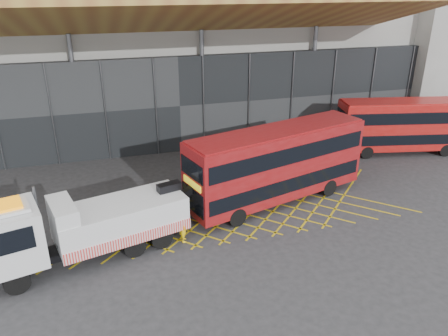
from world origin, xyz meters
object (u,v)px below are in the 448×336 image
object	(u,v)px
recovery_truck	(83,226)
bus_second	(406,124)
bus_towed	(277,162)
worker	(183,226)

from	to	relation	value
recovery_truck	bus_second	distance (m)	27.30
recovery_truck	bus_towed	bearing A→B (deg)	0.02
bus_towed	worker	xyz separation A→B (m)	(-6.82, -3.08, -1.87)
bus_towed	bus_second	distance (m)	14.80
bus_second	worker	size ratio (longest dim) A/B	6.07
bus_towed	bus_second	xyz separation A→B (m)	(13.80, 5.35, -0.29)
recovery_truck	bus_towed	size ratio (longest dim) A/B	0.96
bus_towed	worker	distance (m)	7.71
recovery_truck	bus_second	world-z (taller)	bus_second
recovery_truck	bus_second	size ratio (longest dim) A/B	1.06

